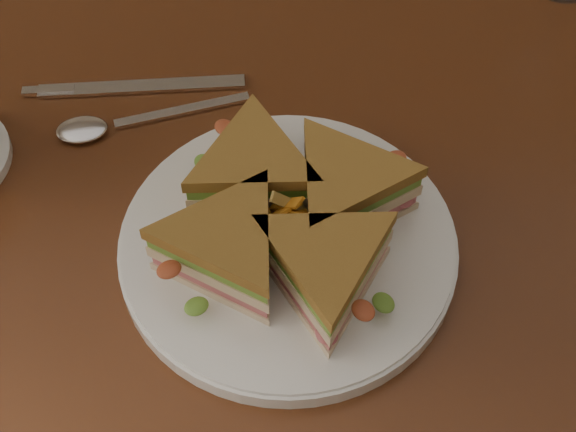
{
  "coord_description": "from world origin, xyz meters",
  "views": [
    {
      "loc": [
        -0.02,
        -0.43,
        1.31
      ],
      "look_at": [
        0.03,
        -0.06,
        0.8
      ],
      "focal_mm": 50.0,
      "sensor_mm": 36.0,
      "label": 1
    }
  ],
  "objects_px": {
    "table": "(249,257)",
    "knife": "(127,88)",
    "spoon": "(107,126)",
    "sandwich_wedges": "(288,220)",
    "plate": "(288,246)"
  },
  "relations": [
    {
      "from": "sandwich_wedges",
      "to": "plate",
      "type": "bearing_deg",
      "value": 0.0
    },
    {
      "from": "table",
      "to": "knife",
      "type": "relative_size",
      "value": 5.57
    },
    {
      "from": "table",
      "to": "plate",
      "type": "relative_size",
      "value": 4.31
    },
    {
      "from": "knife",
      "to": "table",
      "type": "bearing_deg",
      "value": -51.92
    },
    {
      "from": "sandwich_wedges",
      "to": "knife",
      "type": "height_order",
      "value": "sandwich_wedges"
    },
    {
      "from": "plate",
      "to": "spoon",
      "type": "distance_m",
      "value": 0.22
    },
    {
      "from": "plate",
      "to": "knife",
      "type": "height_order",
      "value": "plate"
    },
    {
      "from": "sandwich_wedges",
      "to": "spoon",
      "type": "bearing_deg",
      "value": 132.76
    },
    {
      "from": "table",
      "to": "plate",
      "type": "xyz_separation_m",
      "value": [
        0.03,
        -0.06,
        0.11
      ]
    },
    {
      "from": "table",
      "to": "knife",
      "type": "bearing_deg",
      "value": 124.14
    },
    {
      "from": "plate",
      "to": "knife",
      "type": "distance_m",
      "value": 0.25
    },
    {
      "from": "table",
      "to": "knife",
      "type": "height_order",
      "value": "knife"
    },
    {
      "from": "table",
      "to": "plate",
      "type": "bearing_deg",
      "value": -64.89
    },
    {
      "from": "table",
      "to": "spoon",
      "type": "bearing_deg",
      "value": 140.73
    },
    {
      "from": "spoon",
      "to": "knife",
      "type": "distance_m",
      "value": 0.05
    }
  ]
}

